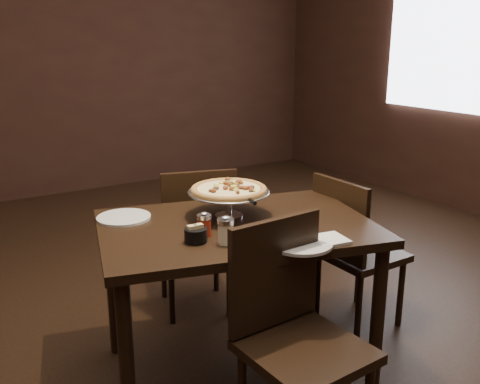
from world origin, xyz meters
TOP-DOWN VIEW (x-y plane):
  - room at (0.06, 0.03)m, footprint 6.04×7.04m
  - dining_table at (-0.08, -0.06)m, footprint 1.36×1.08m
  - pizza_stand at (-0.05, 0.05)m, footprint 0.38×0.38m
  - parmesan_shaker at (-0.24, -0.24)m, footprint 0.07×0.07m
  - pepper_flake_shaker at (-0.27, -0.11)m, footprint 0.06×0.06m
  - packet_caddy at (-0.33, -0.16)m, footprint 0.09×0.09m
  - napkin_stack at (0.13, -0.44)m, footprint 0.15×0.15m
  - plate_left at (-0.48, 0.27)m, footprint 0.24×0.24m
  - plate_near at (0.01, -0.41)m, footprint 0.26×0.26m
  - serving_spatula at (-0.05, -0.13)m, footprint 0.13×0.13m
  - chair_far at (0.04, 0.55)m, footprint 0.51×0.51m
  - chair_near at (-0.13, -0.56)m, footprint 0.44×0.44m
  - chair_side at (0.68, -0.03)m, footprint 0.40×0.40m

SIDE VIEW (x-z plane):
  - chair_side at x=0.68m, z-range 0.04..0.89m
  - chair_far at x=0.04m, z-range 0.04..0.91m
  - chair_near at x=-0.13m, z-range 0.04..0.94m
  - dining_table at x=-0.08m, z-range 0.28..1.02m
  - plate_left at x=-0.48m, z-range 0.75..0.76m
  - plate_near at x=0.01m, z-range 0.75..0.76m
  - napkin_stack at x=0.13m, z-range 0.75..0.76m
  - packet_caddy at x=-0.33m, z-range 0.74..0.82m
  - pepper_flake_shaker at x=-0.27m, z-range 0.74..0.85m
  - parmesan_shaker at x=-0.24m, z-range 0.74..0.86m
  - serving_spatula at x=-0.05m, z-range 0.86..0.88m
  - pizza_stand at x=-0.05m, z-range 0.80..0.95m
  - room at x=0.06m, z-range -0.02..2.82m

